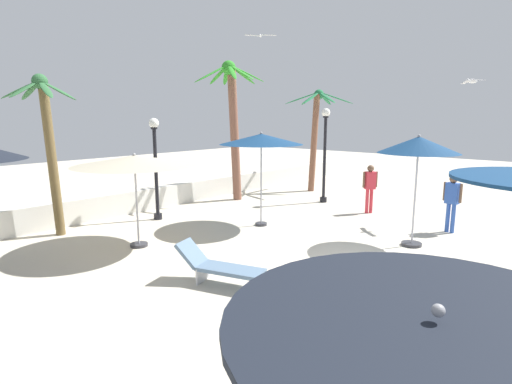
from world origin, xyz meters
name	(u,v)px	position (x,y,z in m)	size (l,w,h in m)	color
ground_plane	(352,266)	(0.00, 0.00, 0.00)	(56.00, 56.00, 0.00)	beige
boundary_wall	(142,200)	(0.00, 8.60, 0.41)	(25.20, 0.30, 0.81)	silver
patio_umbrella_0	(261,140)	(1.37, 3.99, 2.74)	(2.61, 2.61, 2.98)	#333338
patio_umbrella_1	(134,161)	(-2.46, 5.06, 2.31)	(3.18, 3.18, 2.52)	#333338
patio_umbrella_4	(435,346)	(-5.98, -3.67, 2.12)	(2.56, 2.56, 2.39)	#333338
patio_umbrella_5	(419,146)	(2.47, -0.45, 2.69)	(2.09, 2.09, 2.99)	#333338
palm_tree_0	(233,115)	(3.64, 7.45, 3.50)	(2.83, 2.82, 5.60)	brown
palm_tree_1	(316,126)	(7.87, 6.25, 3.00)	(3.11, 2.86, 4.67)	brown
palm_tree_3	(48,136)	(-3.47, 7.78, 2.92)	(1.99, 2.03, 4.61)	brown
lamp_post_1	(325,148)	(5.80, 4.44, 2.22)	(0.34, 0.34, 3.76)	black
lamp_post_2	(156,161)	(-0.36, 7.14, 1.99)	(0.33, 0.33, 3.40)	black
lounge_chair_0	(220,266)	(-2.77, 1.58, 0.39)	(1.10, 1.97, 0.84)	#B7B7BC
guest_0	(370,184)	(5.23, 2.17, 1.07)	(0.46, 0.41, 1.75)	#D8333F
guest_1	(452,198)	(4.51, -0.82, 1.07)	(0.29, 0.55, 1.75)	#3359B2
seagull_0	(260,35)	(5.86, 7.91, 6.91)	(0.91, 1.19, 0.14)	white
seagull_1	(472,81)	(6.06, -0.67, 4.54)	(0.72, 0.84, 0.15)	white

